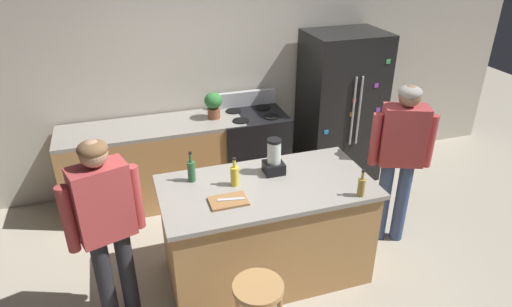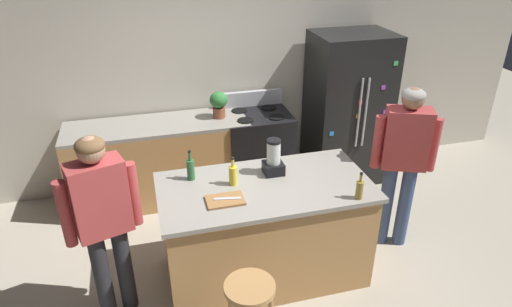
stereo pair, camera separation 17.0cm
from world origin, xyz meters
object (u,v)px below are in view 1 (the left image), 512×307
Objects in this scene: kitchen_island at (266,230)px; bar_stool at (258,303)px; bottle_vinegar at (361,186)px; person_by_sink_right at (401,151)px; person_by_island_left at (105,218)px; blender_appliance at (274,159)px; bottle_olive_oil at (191,170)px; refrigerator at (340,107)px; potted_plant at (213,104)px; stove_range at (252,150)px; bottle_soda at (235,175)px; cutting_board at (228,201)px; chef_knife at (231,199)px.

kitchen_island is 0.93m from bar_stool.
person_by_sink_right is at bearing 35.22° from bottle_vinegar.
person_by_island_left is 2.69m from person_by_sink_right.
blender_appliance is at bearing 55.20° from kitchen_island.
bottle_olive_oil is at bearing 175.56° from person_by_sink_right.
refrigerator is 5.62× the size of blender_appliance.
potted_plant is 0.93× the size of blender_appliance.
bar_stool is (-1.83, -2.35, -0.36)m from refrigerator.
kitchen_island is at bearing -102.81° from stove_range.
stove_range is 4.11× the size of bottle_olive_oil.
bottle_soda is at bearing 152.92° from bottle_vinegar.
refrigerator is at bearing 44.48° from blender_appliance.
stove_range is 3.78× the size of potted_plant.
person_by_island_left is at bearing -152.30° from bottle_olive_oil.
refrigerator reaches higher than bar_stool.
kitchen_island is 0.65m from blender_appliance.
bottle_soda is at bearing -28.15° from bottle_olive_oil.
potted_plant reaches higher than bottle_olive_oil.
bar_stool is 1.25m from bottle_olive_oil.
bottle_vinegar is at bearing -27.36° from bottle_olive_oil.
cutting_board is at bearing -2.27° from person_by_island_left.
stove_range is 2.02m from bottle_vinegar.
blender_appliance is 0.40m from bottle_soda.
chef_knife is at bearing -145.33° from blender_appliance.
person_by_island_left is 4.99× the size of blender_appliance.
blender_appliance is (-1.25, 0.07, 0.09)m from person_by_sink_right.
kitchen_island is at bearing -23.99° from bottle_olive_oil.
bottle_vinegar is (0.76, -1.94, -0.09)m from potted_plant.
potted_plant is at bearing 135.49° from person_by_sink_right.
stove_range is 1.66m from bottle_soda.
bottle_vinegar is at bearing -12.71° from cutting_board.
person_by_sink_right is at bearing 4.81° from person_by_island_left.
person_by_island_left is 0.82m from bottle_olive_oil.
bottle_vinegar is at bearing -2.55° from chef_knife.
person_by_island_left is 1.07m from bottle_soda.
chef_knife reaches higher than bar_stool.
bottle_olive_oil is 0.92× the size of cutting_board.
person_by_sink_right is (-0.10, -1.39, 0.09)m from refrigerator.
person_by_island_left is (-1.31, -0.12, 0.50)m from kitchen_island.
person_by_sink_right reaches higher than cutting_board.
person_by_sink_right is at bearing 0.87° from bottle_soda.
person_by_island_left is (-2.77, -1.62, 0.06)m from refrigerator.
bottle_vinegar is at bearing -68.55° from potted_plant.
stove_range is 1.88m from chef_knife.
blender_appliance reaches higher than cutting_board.
person_by_sink_right is 7.02× the size of bottle_vinegar.
potted_plant is (-0.44, 0.03, 0.64)m from stove_range.
cutting_board is (0.93, -0.04, -0.01)m from person_by_island_left.
bar_stool is 3.23× the size of chef_knife.
person_by_sink_right is (1.37, 0.11, 0.52)m from kitchen_island.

